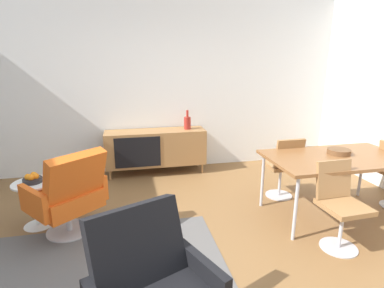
{
  "coord_description": "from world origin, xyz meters",
  "views": [
    {
      "loc": [
        -0.44,
        -2.45,
        1.8
      ],
      "look_at": [
        0.21,
        0.58,
        0.95
      ],
      "focal_mm": 28.31,
      "sensor_mm": 36.0,
      "label": 1
    }
  ],
  "objects_px": {
    "vase_cobalt": "(187,122)",
    "dining_chair_back_left": "(284,165)",
    "dining_table": "(337,160)",
    "fruit_bowl": "(32,179)",
    "dining_chair_front_left": "(340,202)",
    "lounge_chair_red": "(69,193)",
    "sideboard": "(156,147)",
    "side_table_round": "(35,199)",
    "wooden_bowl_on_table": "(339,152)"
  },
  "relations": [
    {
      "from": "vase_cobalt",
      "to": "dining_chair_back_left",
      "type": "relative_size",
      "value": 0.36
    },
    {
      "from": "dining_table",
      "to": "fruit_bowl",
      "type": "xyz_separation_m",
      "value": [
        -3.39,
        0.48,
        -0.13
      ]
    },
    {
      "from": "dining_chair_front_left",
      "to": "lounge_chair_red",
      "type": "bearing_deg",
      "value": 163.46
    },
    {
      "from": "vase_cobalt",
      "to": "dining_chair_front_left",
      "type": "relative_size",
      "value": 0.36
    },
    {
      "from": "sideboard",
      "to": "dining_table",
      "type": "relative_size",
      "value": 1.0
    },
    {
      "from": "lounge_chair_red",
      "to": "vase_cobalt",
      "type": "bearing_deg",
      "value": 45.86
    },
    {
      "from": "sideboard",
      "to": "fruit_bowl",
      "type": "height_order",
      "value": "sideboard"
    },
    {
      "from": "side_table_round",
      "to": "fruit_bowl",
      "type": "distance_m",
      "value": 0.24
    },
    {
      "from": "wooden_bowl_on_table",
      "to": "side_table_round",
      "type": "distance_m",
      "value": 3.52
    },
    {
      "from": "dining_table",
      "to": "side_table_round",
      "type": "bearing_deg",
      "value": 171.91
    },
    {
      "from": "wooden_bowl_on_table",
      "to": "lounge_chair_red",
      "type": "distance_m",
      "value": 3.08
    },
    {
      "from": "dining_table",
      "to": "lounge_chair_red",
      "type": "distance_m",
      "value": 3.0
    },
    {
      "from": "lounge_chair_red",
      "to": "dining_chair_back_left",
      "type": "bearing_deg",
      "value": 7.3
    },
    {
      "from": "wooden_bowl_on_table",
      "to": "fruit_bowl",
      "type": "relative_size",
      "value": 1.3
    },
    {
      "from": "dining_table",
      "to": "fruit_bowl",
      "type": "relative_size",
      "value": 8.0
    },
    {
      "from": "vase_cobalt",
      "to": "wooden_bowl_on_table",
      "type": "bearing_deg",
      "value": -50.66
    },
    {
      "from": "lounge_chair_red",
      "to": "side_table_round",
      "type": "height_order",
      "value": "lounge_chair_red"
    },
    {
      "from": "dining_chair_front_left",
      "to": "dining_chair_back_left",
      "type": "bearing_deg",
      "value": 89.8
    },
    {
      "from": "sideboard",
      "to": "lounge_chair_red",
      "type": "bearing_deg",
      "value": -122.99
    },
    {
      "from": "dining_chair_back_left",
      "to": "dining_chair_front_left",
      "type": "bearing_deg",
      "value": -90.2
    },
    {
      "from": "sideboard",
      "to": "side_table_round",
      "type": "distance_m",
      "value": 2.02
    },
    {
      "from": "dining_table",
      "to": "side_table_round",
      "type": "relative_size",
      "value": 3.08
    },
    {
      "from": "dining_table",
      "to": "side_table_round",
      "type": "xyz_separation_m",
      "value": [
        -3.39,
        0.48,
        -0.38
      ]
    },
    {
      "from": "wooden_bowl_on_table",
      "to": "side_table_round",
      "type": "xyz_separation_m",
      "value": [
        -3.46,
        0.4,
        -0.45
      ]
    },
    {
      "from": "lounge_chair_red",
      "to": "sideboard",
      "type": "bearing_deg",
      "value": 57.01
    },
    {
      "from": "dining_chair_back_left",
      "to": "lounge_chair_red",
      "type": "height_order",
      "value": "lounge_chair_red"
    },
    {
      "from": "dining_table",
      "to": "dining_chair_front_left",
      "type": "distance_m",
      "value": 0.7
    },
    {
      "from": "vase_cobalt",
      "to": "side_table_round",
      "type": "xyz_separation_m",
      "value": [
        -2.0,
        -1.38,
        -0.51
      ]
    },
    {
      "from": "dining_chair_front_left",
      "to": "wooden_bowl_on_table",
      "type": "bearing_deg",
      "value": 56.13
    },
    {
      "from": "dining_table",
      "to": "wooden_bowl_on_table",
      "type": "xyz_separation_m",
      "value": [
        0.08,
        0.08,
        0.07
      ]
    },
    {
      "from": "sideboard",
      "to": "dining_chair_back_left",
      "type": "relative_size",
      "value": 1.87
    },
    {
      "from": "side_table_round",
      "to": "dining_table",
      "type": "bearing_deg",
      "value": -8.09
    },
    {
      "from": "vase_cobalt",
      "to": "wooden_bowl_on_table",
      "type": "distance_m",
      "value": 2.31
    },
    {
      "from": "dining_table",
      "to": "side_table_round",
      "type": "height_order",
      "value": "dining_table"
    },
    {
      "from": "dining_table",
      "to": "lounge_chair_red",
      "type": "xyz_separation_m",
      "value": [
        -2.98,
        0.22,
        -0.23
      ]
    },
    {
      "from": "dining_chair_back_left",
      "to": "lounge_chair_red",
      "type": "xyz_separation_m",
      "value": [
        -2.63,
        -0.34,
        -0.0
      ]
    },
    {
      "from": "sideboard",
      "to": "lounge_chair_red",
      "type": "height_order",
      "value": "lounge_chair_red"
    },
    {
      "from": "dining_chair_back_left",
      "to": "fruit_bowl",
      "type": "xyz_separation_m",
      "value": [
        -3.04,
        -0.08,
        0.09
      ]
    },
    {
      "from": "dining_chair_front_left",
      "to": "side_table_round",
      "type": "distance_m",
      "value": 3.21
    },
    {
      "from": "lounge_chair_red",
      "to": "side_table_round",
      "type": "distance_m",
      "value": 0.5
    },
    {
      "from": "vase_cobalt",
      "to": "wooden_bowl_on_table",
      "type": "height_order",
      "value": "vase_cobalt"
    },
    {
      "from": "dining_chair_front_left",
      "to": "dining_table",
      "type": "bearing_deg",
      "value": 57.73
    },
    {
      "from": "vase_cobalt",
      "to": "fruit_bowl",
      "type": "bearing_deg",
      "value": -145.3
    },
    {
      "from": "dining_chair_front_left",
      "to": "fruit_bowl",
      "type": "bearing_deg",
      "value": 161.11
    },
    {
      "from": "dining_chair_front_left",
      "to": "lounge_chair_red",
      "type": "distance_m",
      "value": 2.74
    },
    {
      "from": "dining_table",
      "to": "wooden_bowl_on_table",
      "type": "distance_m",
      "value": 0.13
    },
    {
      "from": "dining_table",
      "to": "wooden_bowl_on_table",
      "type": "relative_size",
      "value": 6.15
    },
    {
      "from": "sideboard",
      "to": "lounge_chair_red",
      "type": "relative_size",
      "value": 1.69
    },
    {
      "from": "dining_table",
      "to": "lounge_chair_red",
      "type": "height_order",
      "value": "lounge_chair_red"
    },
    {
      "from": "vase_cobalt",
      "to": "dining_chair_back_left",
      "type": "xyz_separation_m",
      "value": [
        1.04,
        -1.31,
        -0.36
      ]
    }
  ]
}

